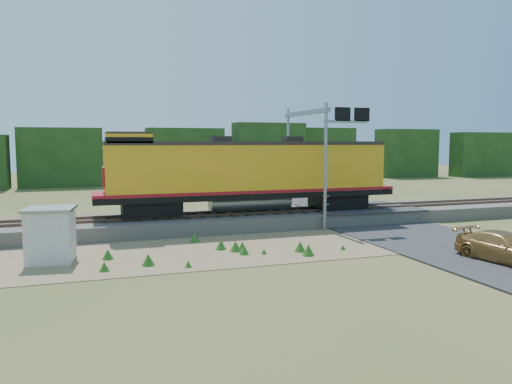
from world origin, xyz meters
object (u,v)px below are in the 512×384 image
object	(u,v)px
locomotive	(246,173)
signal_gantry	(316,136)
shed	(51,235)
car	(506,248)

from	to	relation	value
locomotive	signal_gantry	distance (m)	4.81
locomotive	shed	bearing A→B (deg)	-150.86
car	shed	bearing A→B (deg)	152.76
shed	signal_gantry	distance (m)	16.27
locomotive	shed	xyz separation A→B (m)	(-10.57, -5.90, -2.09)
locomotive	car	world-z (taller)	locomotive
shed	car	distance (m)	19.26
signal_gantry	car	xyz separation A→B (m)	(3.37, -11.57, -4.82)
shed	locomotive	bearing A→B (deg)	36.35
locomotive	signal_gantry	bearing A→B (deg)	-9.03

